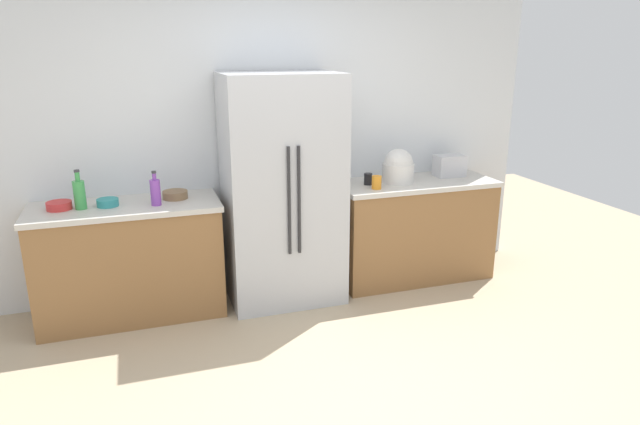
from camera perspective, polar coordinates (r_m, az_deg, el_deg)
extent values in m
plane|color=tan|center=(3.60, 2.19, -18.07)|extent=(9.70, 9.70, 0.00)
cube|color=silver|center=(4.83, -5.57, 7.81)|extent=(4.85, 0.10, 2.63)
cube|color=olive|center=(4.60, -18.67, -4.88)|extent=(1.36, 0.58, 0.86)
cube|color=beige|center=(4.46, -19.20, 0.52)|extent=(1.39, 0.61, 0.04)
cube|color=olive|center=(5.15, 9.38, -1.91)|extent=(1.38, 0.58, 0.86)
cube|color=beige|center=(5.02, 9.62, 2.97)|extent=(1.41, 0.61, 0.04)
cube|color=#B7BABF|center=(4.53, -3.83, 2.26)|extent=(0.92, 0.66, 1.85)
cylinder|color=#262628|center=(4.20, -3.17, 1.11)|extent=(0.02, 0.02, 0.83)
cylinder|color=#262628|center=(4.23, -2.13, 1.21)|extent=(0.02, 0.02, 0.83)
cube|color=silver|center=(5.24, 13.00, 4.65)|extent=(0.27, 0.17, 0.19)
cylinder|color=silver|center=(4.92, 7.92, 4.01)|extent=(0.27, 0.27, 0.17)
sphere|color=silver|center=(4.90, 7.96, 4.97)|extent=(0.25, 0.25, 0.25)
cylinder|color=green|center=(4.43, -23.21, 1.64)|extent=(0.08, 0.08, 0.21)
cylinder|color=green|center=(4.40, -23.41, 3.37)|extent=(0.03, 0.03, 0.07)
cylinder|color=#333338|center=(4.39, -23.48, 3.89)|extent=(0.04, 0.04, 0.02)
cylinder|color=purple|center=(4.34, -16.35, 1.95)|extent=(0.08, 0.08, 0.19)
cylinder|color=purple|center=(4.31, -16.48, 3.52)|extent=(0.03, 0.03, 0.05)
cylinder|color=#333338|center=(4.31, -16.52, 3.95)|extent=(0.03, 0.03, 0.02)
cylinder|color=orange|center=(4.68, 5.76, 3.06)|extent=(0.08, 0.08, 0.11)
cylinder|color=black|center=(4.82, 4.90, 3.41)|extent=(0.07, 0.07, 0.10)
cylinder|color=brown|center=(4.51, -14.49, 1.76)|extent=(0.19, 0.19, 0.06)
cylinder|color=red|center=(4.50, -24.96, 0.64)|extent=(0.18, 0.18, 0.06)
cylinder|color=teal|center=(4.45, -20.74, 0.96)|extent=(0.16, 0.16, 0.06)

